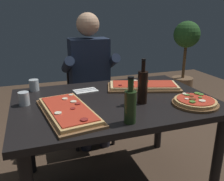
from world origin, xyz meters
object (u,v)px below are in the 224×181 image
Objects in this scene: dining_table at (114,111)px; pizza_rectangular_front at (144,86)px; tumbler_near_camera at (34,85)px; seated_diner at (90,74)px; oil_bottle_amber at (130,105)px; diner_chair at (88,95)px; pizza_rectangular_left at (68,111)px; pizza_round_far at (195,102)px; tumbler_far_side at (24,99)px; potted_plant_corner at (185,57)px; wine_bottle_dark at (143,86)px.

dining_table is 2.24× the size of pizza_rectangular_front.
seated_diner reaches higher than tumbler_near_camera.
pizza_rectangular_front is 0.65m from oil_bottle_amber.
tumbler_near_camera is at bearing -139.47° from diner_chair.
pizza_rectangular_front is 1.03× the size of pizza_rectangular_left.
pizza_rectangular_left is 1.99× the size of pizza_round_far.
potted_plant_corner reaches higher than tumbler_far_side.
dining_table is 0.29m from wine_bottle_dark.
potted_plant_corner reaches higher than pizza_round_far.
seated_diner reaches higher than pizza_round_far.
diner_chair is 1.80m from potted_plant_corner.
diner_chair is (0.05, 1.24, -0.36)m from oil_bottle_amber.
pizza_rectangular_front is at bearing 110.73° from pizza_round_far.
wine_bottle_dark is at bearing -118.18° from pizza_rectangular_front.
tumbler_far_side reaches higher than dining_table.
pizza_rectangular_front is at bearing -15.37° from tumbler_near_camera.
diner_chair is 0.65× the size of seated_diner.
seated_diner reaches higher than oil_bottle_amber.
wine_bottle_dark is 3.41× the size of tumbler_far_side.
wine_bottle_dark is at bearing -39.96° from dining_table.
pizza_rectangular_left is at bearing -156.60° from dining_table.
diner_chair is (0.01, 0.86, -0.16)m from dining_table.
tumbler_near_camera is at bearing 76.13° from tumbler_far_side.
dining_table is 15.73× the size of tumbler_near_camera.
potted_plant_corner is (1.66, 0.66, 0.20)m from diner_chair.
pizza_round_far is 1.14× the size of oil_bottle_amber.
pizza_rectangular_left is at bearing -109.78° from diner_chair.
pizza_round_far is at bearing -65.29° from seated_diner.
tumbler_near_camera is 0.64m from seated_diner.
wine_bottle_dark is 0.32m from oil_bottle_amber.
oil_bottle_amber is (-0.35, -0.54, 0.09)m from pizza_rectangular_front.
dining_table is at bearing -90.80° from seated_diner.
tumbler_far_side is (-0.92, -0.07, 0.02)m from pizza_rectangular_front.
seated_diner is at bearing 117.58° from pizza_rectangular_front.
pizza_rectangular_front is 0.73m from pizza_rectangular_left.
pizza_round_far is (0.83, -0.12, 0.00)m from pizza_rectangular_left.
diner_chair reaches higher than pizza_rectangular_left.
diner_chair is at bearing 113.37° from pizza_rectangular_front.
tumbler_near_camera is at bearing 164.63° from pizza_rectangular_front.
oil_bottle_amber reaches higher than dining_table.
seated_diner is at bearing 99.47° from wine_bottle_dark.
pizza_rectangular_left is (-0.66, -0.31, 0.00)m from pizza_rectangular_front.
pizza_round_far is 3.43× the size of tumbler_near_camera.
oil_bottle_amber reaches higher than pizza_round_far.
oil_bottle_amber is at bearing -96.43° from dining_table.
pizza_round_far is 0.25× the size of potted_plant_corner.
dining_table is 1.61× the size of diner_chair.
tumbler_near_camera is (-0.18, 0.54, 0.02)m from pizza_rectangular_left.
potted_plant_corner is (1.36, 1.35, -0.07)m from pizza_rectangular_front.
tumbler_near_camera is at bearing -153.02° from potted_plant_corner.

